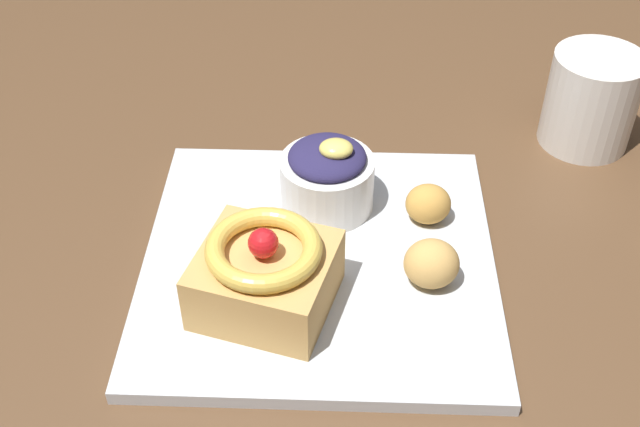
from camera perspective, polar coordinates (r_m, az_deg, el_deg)
dining_table at (r=0.79m, az=1.02°, el=-4.15°), size 1.28×1.06×0.73m
front_plate at (r=0.66m, az=-0.06°, el=-3.37°), size 0.28×0.28×0.01m
cake_slice at (r=0.60m, az=-3.91°, el=-4.24°), size 0.12×0.11×0.07m
berry_ramekin at (r=0.68m, az=0.51°, el=2.62°), size 0.08×0.08×0.07m
fritter_front at (r=0.63m, az=7.92°, el=-3.54°), size 0.04×0.04×0.04m
fritter_middle at (r=0.68m, az=7.68°, el=0.68°), size 0.04×0.03×0.03m
coffee_mug at (r=0.82m, az=18.69°, el=7.63°), size 0.09×0.09×0.09m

